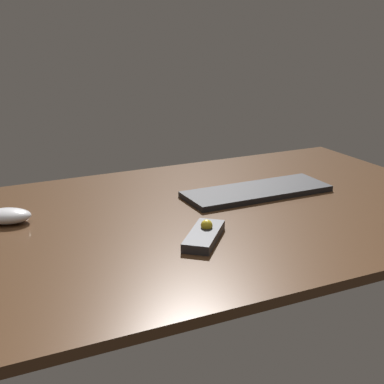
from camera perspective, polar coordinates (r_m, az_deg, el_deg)
The scene contains 4 objects.
desk at distance 133.92cm, azimuth -0.03°, elevation -2.68°, with size 140.00×84.00×2.00cm, color #4C301C.
keyboard at distance 149.07cm, azimuth 6.41°, elevation 0.06°, with size 38.19×13.38×1.45cm, color black.
computer_mouse at distance 134.62cm, azimuth -17.77°, elevation -2.26°, with size 10.61×6.68×3.25cm, color silver.
media_remote at distance 119.19cm, azimuth 1.20°, elevation -4.26°, with size 14.28×15.31×3.60cm.
Camera 1 is at (-55.08, -112.75, 47.79)cm, focal length 54.11 mm.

